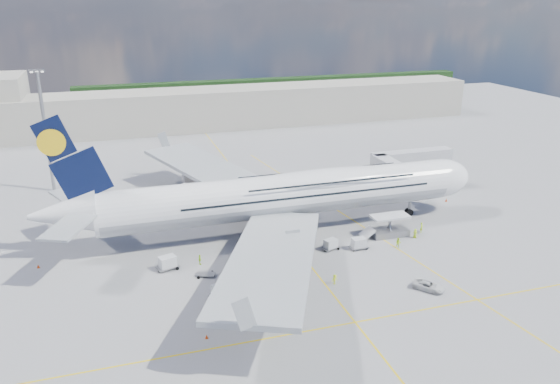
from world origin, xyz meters
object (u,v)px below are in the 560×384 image
object	(u,v)px
cone_tail	(38,266)
cone_wing_right_outer	(207,337)
jet_bridge	(405,163)
baggage_tug	(256,267)
dolly_back	(221,290)
crew_nose	(421,227)
cargo_loader	(388,229)
cone_wing_left_inner	(242,196)
dolly_row_a	(205,274)
catering_truck_inner	(200,196)
dolly_nose_near	(331,244)
crew_wing	(200,260)
service_van	(429,286)
cone_wing_right_inner	(262,285)
dolly_row_c	(276,295)
dolly_nose_far	(359,243)
cone_wing_left_outer	(200,191)
catering_truck_outer	(199,182)
cone_nose	(446,200)
dolly_row_b	(168,262)
light_mast	(45,130)
airliner	(284,194)
crew_van	(415,233)

from	to	relation	value
cone_tail	cone_wing_right_outer	bearing A→B (deg)	-50.60
jet_bridge	baggage_tug	size ratio (longest dim) A/B	6.43
dolly_back	crew_nose	xyz separation A→B (m)	(37.95, 10.98, -0.11)
cargo_loader	cone_wing_left_inner	bearing A→B (deg)	127.26
dolly_row_a	cone_wing_left_inner	world-z (taller)	cone_wing_left_inner
cone_wing_left_inner	catering_truck_inner	bearing A→B (deg)	-165.33
dolly_nose_near	crew_wing	world-z (taller)	dolly_nose_near
service_van	cone_wing_right_inner	xyz separation A→B (m)	(-22.11, 7.94, -0.37)
cone_wing_right_inner	cone_tail	distance (m)	34.76
dolly_row_c	jet_bridge	bearing A→B (deg)	38.77
baggage_tug	catering_truck_inner	size ratio (longest dim) A/B	0.37
dolly_row_c	service_van	xyz separation A→B (m)	(21.01, -4.66, 0.28)
dolly_nose_far	dolly_nose_near	distance (m)	4.61
cone_tail	dolly_nose_far	bearing A→B (deg)	-9.87
cone_wing_left_outer	dolly_row_a	bearing A→B (deg)	-98.31
catering_truck_inner	catering_truck_outer	size ratio (longest dim) A/B	1.07
crew_nose	service_van	bearing A→B (deg)	-156.82
cone_wing_left_inner	cone_tail	world-z (taller)	cone_tail
cone_wing_left_inner	dolly_row_a	bearing A→B (deg)	-112.79
catering_truck_inner	cone_tail	xyz separation A→B (m)	(-28.07, -18.50, -1.83)
catering_truck_outer	cone_wing_left_inner	xyz separation A→B (m)	(7.55, -6.72, -1.75)
cone_nose	cone_wing_left_inner	world-z (taller)	cone_nose
dolly_row_a	cone_wing_right_outer	bearing A→B (deg)	-76.91
crew_wing	cone_wing_left_inner	size ratio (longest dim) A/B	3.06
cone_wing_right_inner	dolly_nose_near	bearing A→B (deg)	30.83
dolly_row_b	catering_truck_outer	bearing A→B (deg)	55.78
dolly_row_c	dolly_row_b	bearing A→B (deg)	134.74
dolly_back	cone_wing_right_inner	world-z (taller)	dolly_back
light_mast	service_van	xyz separation A→B (m)	(53.30, -60.66, -12.59)
dolly_row_c	dolly_nose_near	world-z (taller)	dolly_nose_near
baggage_tug	service_van	bearing A→B (deg)	-34.58
catering_truck_inner	cone_wing_right_outer	distance (m)	44.88
cargo_loader	dolly_nose_far	xyz separation A→B (m)	(-7.20, -3.45, -0.22)
dolly_nose_far	cone_wing_left_outer	xyz separation A→B (m)	(-20.15, 35.48, -0.77)
jet_bridge	dolly_nose_near	world-z (taller)	jet_bridge
service_van	cone_wing_left_inner	distance (m)	47.36
catering_truck_inner	cone_wing_right_inner	size ratio (longest dim) A/B	15.16
light_mast	airliner	bearing A→B (deg)	-41.00
dolly_back	cone_wing_left_inner	world-z (taller)	dolly_back
cargo_loader	cone_wing_right_outer	distance (m)	41.01
service_van	cone_wing_right_outer	xyz separation A→B (m)	(-31.89, -2.12, -0.36)
dolly_row_b	cone_tail	xyz separation A→B (m)	(-18.81, 6.39, -0.85)
light_mast	dolly_row_b	size ratio (longest dim) A/B	6.89
dolly_back	service_van	world-z (taller)	dolly_back
jet_bridge	dolly_row_c	size ratio (longest dim) A/B	6.17
dolly_row_c	catering_truck_outer	xyz separation A→B (m)	(-2.75, 46.56, 1.67)
catering_truck_outer	service_van	distance (m)	56.48
cone_wing_right_inner	crew_van	bearing A→B (deg)	15.61
crew_nose	cone_wing_left_inner	world-z (taller)	crew_nose
jet_bridge	dolly_row_a	xyz separation A→B (m)	(-45.76, -23.13, -6.53)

